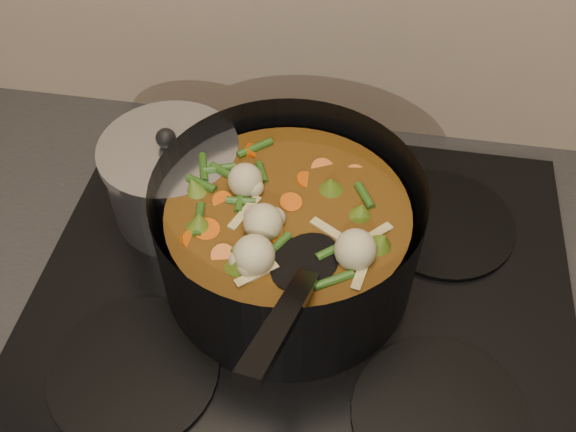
# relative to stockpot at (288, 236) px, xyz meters

# --- Properties ---
(stovetop) EXTENTS (0.62, 0.54, 0.03)m
(stovetop) POSITION_rel_stockpot_xyz_m (0.02, -0.03, -0.08)
(stovetop) COLOR black
(stovetop) RESTS_ON counter
(stockpot) EXTENTS (0.37, 0.44, 0.21)m
(stockpot) POSITION_rel_stockpot_xyz_m (0.00, 0.00, 0.00)
(stockpot) COLOR black
(stockpot) RESTS_ON stovetop
(saucepan) EXTENTS (0.17, 0.17, 0.14)m
(saucepan) POSITION_rel_stockpot_xyz_m (-0.15, 0.07, -0.01)
(saucepan) COLOR silver
(saucepan) RESTS_ON stovetop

